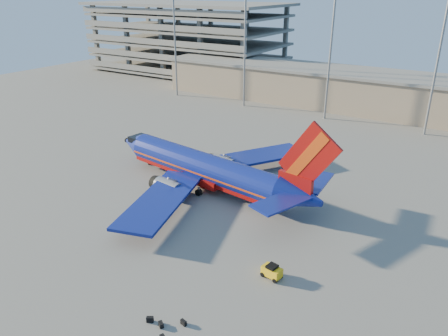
{
  "coord_description": "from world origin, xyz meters",
  "views": [
    {
      "loc": [
        25.36,
        -41.87,
        26.55
      ],
      "look_at": [
        -3.37,
        3.29,
        4.0
      ],
      "focal_mm": 35.0,
      "sensor_mm": 36.0,
      "label": 1
    }
  ],
  "objects": [
    {
      "name": "ground",
      "position": [
        0.0,
        0.0,
        0.0
      ],
      "size": [
        220.0,
        220.0,
        0.0
      ],
      "primitive_type": "plane",
      "color": "slate",
      "rests_on": "ground"
    },
    {
      "name": "terminal_building",
      "position": [
        10.0,
        58.0,
        4.32
      ],
      "size": [
        122.0,
        16.0,
        8.5
      ],
      "color": "gray",
      "rests_on": "ground"
    },
    {
      "name": "parking_garage",
      "position": [
        -62.0,
        74.05,
        11.73
      ],
      "size": [
        62.0,
        32.0,
        21.4
      ],
      "color": "slate",
      "rests_on": "ground"
    },
    {
      "name": "light_mast_row",
      "position": [
        5.0,
        46.0,
        17.55
      ],
      "size": [
        101.6,
        1.6,
        28.65
      ],
      "color": "gray",
      "rests_on": "ground"
    },
    {
      "name": "aircraft_main",
      "position": [
        -6.55,
        4.23,
        2.74
      ],
      "size": [
        37.82,
        36.15,
        12.84
      ],
      "rotation": [
        0.0,
        0.0,
        -0.14
      ],
      "color": "navy",
      "rests_on": "ground"
    },
    {
      "name": "baggage_tug",
      "position": [
        10.34,
        -9.56,
        0.73
      ],
      "size": [
        2.13,
        1.5,
        1.41
      ],
      "rotation": [
        0.0,
        0.0,
        -0.17
      ],
      "color": "yellow",
      "rests_on": "ground"
    },
    {
      "name": "luggage_pile",
      "position": [
        6.45,
        -20.7,
        0.24
      ],
      "size": [
        4.81,
        2.83,
        0.54
      ],
      "color": "black",
      "rests_on": "ground"
    }
  ]
}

